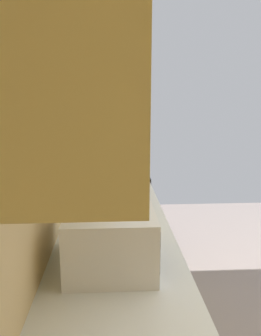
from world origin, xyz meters
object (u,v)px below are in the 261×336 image
at_px(oven_range, 115,212).
at_px(microwave, 111,235).
at_px(kettle, 127,191).
at_px(bowl, 125,185).

bearing_deg(oven_range, microwave, 178.90).
distance_m(oven_range, kettle, 1.10).
bearing_deg(microwave, kettle, -7.37).
relative_size(microwave, kettle, 2.42).
height_order(bowl, kettle, kettle).
bearing_deg(oven_range, kettle, -175.50).
bearing_deg(bowl, kettle, 180.00).
distance_m(oven_range, microwave, 1.92).
bearing_deg(kettle, bowl, 0.00).
distance_m(microwave, kettle, 0.87).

